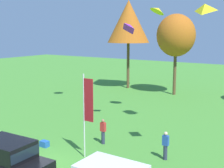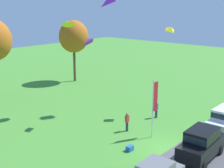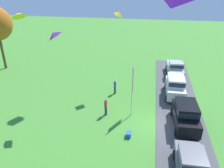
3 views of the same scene
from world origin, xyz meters
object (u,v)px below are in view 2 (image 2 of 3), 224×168
at_px(person_beside_suv, 127,122).
at_px(flag_banner, 154,101).
at_px(car_suv_by_flagpole, 201,143).
at_px(tree_center_back, 74,37).
at_px(person_on_lawn, 156,109).
at_px(kite_diamond_high_right, 171,29).
at_px(cooler_box, 130,148).
at_px(kite_delta_low_drifter, 68,23).
at_px(kite_diamond_over_trees, 87,41).

distance_m(person_beside_suv, flag_banner, 3.41).
distance_m(car_suv_by_flagpole, person_beside_suv, 7.34).
bearing_deg(person_beside_suv, tree_center_back, 61.05).
bearing_deg(person_on_lawn, kite_diamond_high_right, -3.29).
height_order(tree_center_back, cooler_box, tree_center_back).
bearing_deg(tree_center_back, person_beside_suv, -118.95).
bearing_deg(kite_delta_low_drifter, kite_diamond_over_trees, -101.78).
relative_size(tree_center_back, flag_banner, 1.74).
height_order(person_beside_suv, flag_banner, flag_banner).
bearing_deg(cooler_box, person_on_lawn, 18.19).
height_order(car_suv_by_flagpole, cooler_box, car_suv_by_flagpole).
height_order(cooler_box, kite_diamond_over_trees, kite_diamond_over_trees).
bearing_deg(person_on_lawn, cooler_box, -161.81).
distance_m(person_on_lawn, cooler_box, 7.87).
bearing_deg(kite_diamond_over_trees, person_beside_suv, -83.27).
height_order(person_on_lawn, cooler_box, person_on_lawn).
distance_m(flag_banner, kite_diamond_high_right, 8.35).
bearing_deg(kite_diamond_over_trees, person_on_lawn, -41.38).
relative_size(cooler_box, kite_delta_low_drifter, 0.45).
relative_size(person_beside_suv, cooler_box, 3.05).
bearing_deg(flag_banner, kite_diamond_over_trees, 99.14).
relative_size(car_suv_by_flagpole, kite_diamond_high_right, 4.99).
bearing_deg(car_suv_by_flagpole, cooler_box, 116.15).
bearing_deg(car_suv_by_flagpole, kite_diamond_over_trees, 89.73).
bearing_deg(tree_center_back, car_suv_by_flagpole, -112.40).
bearing_deg(kite_delta_low_drifter, kite_diamond_high_right, -51.31).
xyz_separation_m(car_suv_by_flagpole, person_beside_suv, (0.57, 7.31, -0.42)).
height_order(car_suv_by_flagpole, flag_banner, flag_banner).
distance_m(person_beside_suv, tree_center_back, 20.59).
xyz_separation_m(car_suv_by_flagpole, tree_center_back, (10.16, 24.64, 5.20)).
bearing_deg(car_suv_by_flagpole, kite_diamond_high_right, 45.03).
relative_size(car_suv_by_flagpole, person_beside_suv, 2.73).
relative_size(car_suv_by_flagpole, tree_center_back, 0.53).
distance_m(person_beside_suv, cooler_box, 3.93).
height_order(person_on_lawn, flag_banner, flag_banner).
bearing_deg(cooler_box, kite_diamond_high_right, 13.96).
distance_m(tree_center_back, kite_diamond_over_trees, 16.50).
bearing_deg(person_on_lawn, tree_center_back, 73.90).
bearing_deg(cooler_box, person_beside_suv, 41.56).
distance_m(flag_banner, kite_diamond_over_trees, 8.24).
bearing_deg(kite_diamond_over_trees, cooler_box, -109.02).
xyz_separation_m(person_on_lawn, flag_banner, (-3.98, -2.31, 2.33)).
relative_size(kite_delta_low_drifter, kite_diamond_over_trees, 1.14).
xyz_separation_m(cooler_box, kite_diamond_over_trees, (2.38, 6.91, 7.57)).
distance_m(person_on_lawn, kite_diamond_high_right, 8.03).
bearing_deg(flag_banner, person_beside_suv, 103.37).
distance_m(cooler_box, kite_delta_low_drifter, 13.97).
bearing_deg(person_beside_suv, flag_banner, -76.63).
distance_m(cooler_box, kite_diamond_high_right, 12.86).
bearing_deg(person_beside_suv, car_suv_by_flagpole, -94.44).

